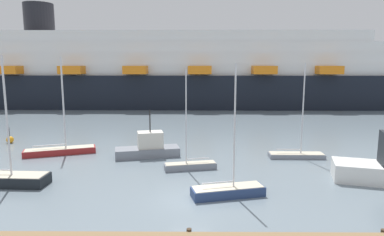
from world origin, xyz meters
The scene contains 9 objects.
ground_plane centered at (0.00, 0.00, 0.00)m, with size 600.00×600.00×0.00m, color slate.
sailboat_0 centered at (-0.09, 6.14, 0.40)m, with size 4.22×1.81×7.95m.
sailboat_1 centered at (2.36, 0.62, 0.42)m, with size 4.78×2.39×8.27m.
sailboat_2 centered at (9.32, 9.58, 0.37)m, with size 4.85×1.40×8.37m.
sailboat_3 centered at (-12.74, 2.50, 0.47)m, with size 5.80×1.95×8.80m.
sailboat_4 centered at (-12.18, 10.64, 0.45)m, with size 6.39×3.41×8.91m.
fishing_boat_1 centered at (-3.92, 9.99, 0.80)m, with size 5.99×3.20×4.24m.
channel_buoy_1 centered at (-19.27, 15.05, 0.38)m, with size 0.74×0.74×1.73m.
cruise_ship centered at (-10.40, 49.34, 6.49)m, with size 114.40×18.75×20.22m.
Camera 1 is at (0.26, -19.65, 8.16)m, focal length 31.61 mm.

